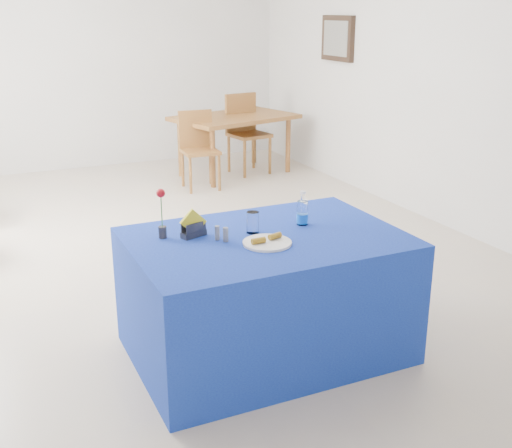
{
  "coord_description": "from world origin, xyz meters",
  "views": [
    {
      "loc": [
        -1.71,
        -5.14,
        2.04
      ],
      "look_at": [
        -0.32,
        -2.13,
        0.92
      ],
      "focal_mm": 45.0,
      "sensor_mm": 36.0,
      "label": 1
    }
  ],
  "objects_px": {
    "blue_table": "(266,295)",
    "chair_bg_right": "(245,127)",
    "water_bottle": "(302,214)",
    "oak_table": "(235,122)",
    "chair_bg_left": "(198,144)",
    "plate": "(267,243)"
  },
  "relations": [
    {
      "from": "blue_table",
      "to": "chair_bg_right",
      "type": "bearing_deg",
      "value": 67.59
    },
    {
      "from": "water_bottle",
      "to": "oak_table",
      "type": "bearing_deg",
      "value": 72.55
    },
    {
      "from": "oak_table",
      "to": "chair_bg_left",
      "type": "xyz_separation_m",
      "value": [
        -0.64,
        -0.4,
        -0.16
      ]
    },
    {
      "from": "blue_table",
      "to": "water_bottle",
      "type": "xyz_separation_m",
      "value": [
        0.3,
        0.1,
        0.45
      ]
    },
    {
      "from": "chair_bg_left",
      "to": "chair_bg_right",
      "type": "xyz_separation_m",
      "value": [
        0.82,
        0.47,
        0.06
      ]
    },
    {
      "from": "oak_table",
      "to": "chair_bg_left",
      "type": "height_order",
      "value": "chair_bg_left"
    },
    {
      "from": "oak_table",
      "to": "chair_bg_right",
      "type": "bearing_deg",
      "value": 21.62
    },
    {
      "from": "plate",
      "to": "blue_table",
      "type": "height_order",
      "value": "plate"
    },
    {
      "from": "water_bottle",
      "to": "chair_bg_right",
      "type": "bearing_deg",
      "value": 70.63
    },
    {
      "from": "plate",
      "to": "chair_bg_left",
      "type": "xyz_separation_m",
      "value": [
        1.01,
        3.96,
        -0.24
      ]
    },
    {
      "from": "oak_table",
      "to": "blue_table",
      "type": "bearing_deg",
      "value": -110.66
    },
    {
      "from": "water_bottle",
      "to": "oak_table",
      "type": "distance_m",
      "value": 4.34
    },
    {
      "from": "chair_bg_left",
      "to": "plate",
      "type": "bearing_deg",
      "value": -100.52
    },
    {
      "from": "plate",
      "to": "water_bottle",
      "type": "xyz_separation_m",
      "value": [
        0.35,
        0.23,
        0.06
      ]
    },
    {
      "from": "plate",
      "to": "blue_table",
      "type": "bearing_deg",
      "value": 66.73
    },
    {
      "from": "blue_table",
      "to": "oak_table",
      "type": "xyz_separation_m",
      "value": [
        1.6,
        4.24,
        0.3
      ]
    },
    {
      "from": "chair_bg_left",
      "to": "water_bottle",
      "type": "bearing_deg",
      "value": -96.22
    },
    {
      "from": "chair_bg_left",
      "to": "chair_bg_right",
      "type": "height_order",
      "value": "chair_bg_right"
    },
    {
      "from": "chair_bg_left",
      "to": "blue_table",
      "type": "bearing_deg",
      "value": -100.22
    },
    {
      "from": "blue_table",
      "to": "chair_bg_right",
      "type": "xyz_separation_m",
      "value": [
        1.78,
        4.31,
        0.2
      ]
    },
    {
      "from": "plate",
      "to": "oak_table",
      "type": "bearing_deg",
      "value": 69.26
    },
    {
      "from": "plate",
      "to": "chair_bg_right",
      "type": "distance_m",
      "value": 4.8
    }
  ]
}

